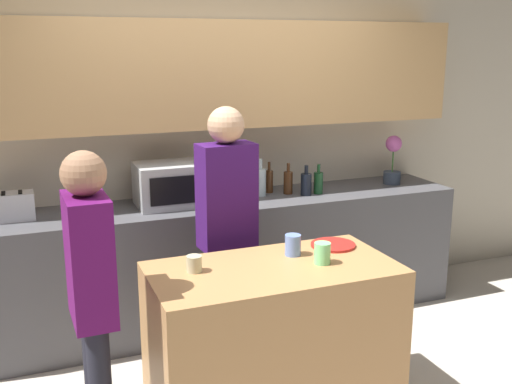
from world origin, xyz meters
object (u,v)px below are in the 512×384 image
object	(u,v)px
plate_on_island	(333,245)
cup_0	(194,264)
bottle_0	(260,182)
cup_2	(293,245)
bottle_3	(306,184)
bottle_2	(288,182)
cup_1	(322,253)
person_left	(227,218)
bottle_1	(269,181)
microwave	(173,184)
toaster	(13,207)
potted_plant	(393,160)
person_center	(91,287)
bottle_4	(318,182)

from	to	relation	value
plate_on_island	cup_0	bearing A→B (deg)	-173.64
bottle_0	cup_2	xyz separation A→B (m)	(-0.28, -1.19, -0.09)
bottle_3	cup_2	distance (m)	1.23
bottle_0	bottle_2	world-z (taller)	bottle_0
bottle_2	plate_on_island	size ratio (longest dim) A/B	0.91
bottle_2	cup_1	size ratio (longest dim) A/B	2.04
person_left	bottle_1	bearing A→B (deg)	-132.91
bottle_2	cup_0	world-z (taller)	bottle_2
microwave	toaster	size ratio (longest dim) A/B	2.00
cup_2	potted_plant	bearing A→B (deg)	39.07
cup_0	cup_1	xyz separation A→B (m)	(0.67, -0.14, 0.01)
bottle_3	cup_2	size ratio (longest dim) A/B	1.95
cup_0	microwave	bearing A→B (deg)	80.84
bottle_1	person_center	world-z (taller)	person_center
bottle_0	plate_on_island	size ratio (longest dim) A/B	1.07
microwave	person_center	world-z (taller)	person_center
cup_2	cup_0	bearing A→B (deg)	-175.72
bottle_3	bottle_2	bearing A→B (deg)	139.99
toaster	bottle_1	size ratio (longest dim) A/B	1.09
bottle_0	cup_1	xyz separation A→B (m)	(-0.19, -1.37, -0.09)
toaster	cup_1	xyz separation A→B (m)	(1.53, -1.34, -0.07)
bottle_3	cup_0	distance (m)	1.63
cup_1	person_center	world-z (taller)	person_center
potted_plant	bottle_3	distance (m)	0.84
bottle_2	cup_1	bearing A→B (deg)	-107.01
bottle_3	bottle_4	size ratio (longest dim) A/B	1.01
bottle_3	cup_2	world-z (taller)	bottle_3
potted_plant	person_left	world-z (taller)	person_left
bottle_2	person_left	world-z (taller)	person_left
potted_plant	bottle_1	distance (m)	1.06
cup_2	bottle_0	bearing A→B (deg)	76.62
cup_2	person_left	size ratio (longest dim) A/B	0.07
microwave	potted_plant	bearing A→B (deg)	0.05
toaster	bottle_4	size ratio (longest dim) A/B	1.15
potted_plant	bottle_3	world-z (taller)	potted_plant
toaster	person_center	bearing A→B (deg)	-75.86
plate_on_island	cup_2	world-z (taller)	cup_2
bottle_2	person_left	distance (m)	1.00
toaster	bottle_0	bearing A→B (deg)	0.88
potted_plant	cup_0	size ratio (longest dim) A/B	4.59
toaster	person_center	world-z (taller)	person_center
cup_0	cup_2	size ratio (longest dim) A/B	0.73
bottle_1	cup_0	xyz separation A→B (m)	(-0.96, -1.29, -0.09)
bottle_3	bottle_1	bearing A→B (deg)	141.66
potted_plant	bottle_2	world-z (taller)	potted_plant
cup_0	person_center	bearing A→B (deg)	-168.18
person_center	microwave	bearing A→B (deg)	149.61
microwave	toaster	distance (m)	1.06
cup_2	bottle_1	bearing A→B (deg)	73.06
microwave	cup_0	distance (m)	1.23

